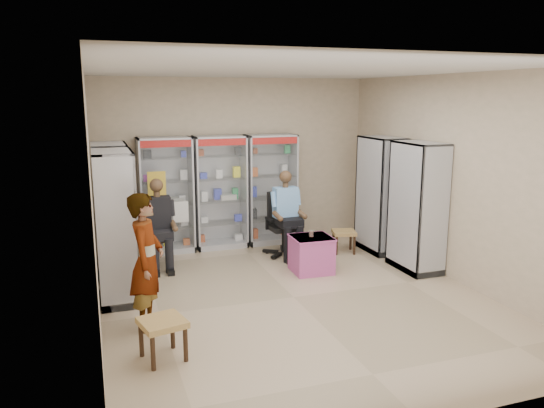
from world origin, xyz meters
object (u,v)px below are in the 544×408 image
object	(u,v)px
pink_trunk	(311,254)
woven_stool_a	(344,241)
cabinet_right_far	(380,195)
cabinet_right_near	(417,207)
cabinet_back_left	(166,196)
cabinet_back_mid	(220,192)
cabinet_left_near	(116,227)
woven_stool_b	(163,339)
cabinet_back_right	(271,189)
office_chair	(284,224)
wooden_chair	(158,237)
cabinet_left_far	(112,210)
seated_shopkeeper	(285,216)
standing_man	(147,261)

from	to	relation	value
pink_trunk	woven_stool_a	xyz separation A→B (m)	(0.95, 0.78, -0.09)
cabinet_right_far	pink_trunk	world-z (taller)	cabinet_right_far
cabinet_right_near	cabinet_back_left	bearing A→B (deg)	57.72
cabinet_back_left	cabinet_back_mid	size ratio (longest dim) A/B	1.00
cabinet_back_mid	cabinet_left_near	size ratio (longest dim) A/B	1.00
cabinet_left_near	woven_stool_b	xyz separation A→B (m)	(0.33, -1.86, -0.78)
cabinet_back_right	office_chair	xyz separation A→B (m)	(-0.05, -0.84, -0.46)
cabinet_right_far	wooden_chair	distance (m)	3.84
cabinet_left_far	woven_stool_b	xyz separation A→B (m)	(0.33, -2.96, -0.78)
office_chair	pink_trunk	size ratio (longest dim) A/B	1.85
cabinet_left_far	woven_stool_a	size ratio (longest dim) A/B	5.19
cabinet_left_near	seated_shopkeeper	size ratio (longest dim) A/B	1.45
cabinet_left_near	seated_shopkeeper	xyz separation A→B (m)	(2.78, 1.14, -0.31)
cabinet_back_mid	wooden_chair	world-z (taller)	cabinet_back_mid
cabinet_left_near	standing_man	bearing A→B (deg)	15.50
standing_man	woven_stool_a	bearing A→B (deg)	-40.71
office_chair	pink_trunk	world-z (taller)	office_chair
cabinet_right_near	woven_stool_a	world-z (taller)	cabinet_right_near
woven_stool_a	cabinet_right_near	bearing A→B (deg)	-61.74
cabinet_back_right	woven_stool_a	distance (m)	1.65
wooden_chair	pink_trunk	world-z (taller)	wooden_chair
cabinet_right_far	office_chair	size ratio (longest dim) A/B	1.85
cabinet_right_near	pink_trunk	bearing A→B (deg)	75.66
standing_man	seated_shopkeeper	bearing A→B (deg)	-29.46
wooden_chair	cabinet_right_near	bearing A→B (deg)	-21.64
cabinet_back_mid	pink_trunk	distance (m)	2.20
cabinet_right_near	cabinet_back_mid	bearing A→B (deg)	49.16
wooden_chair	woven_stool_b	bearing A→B (deg)	-96.32
cabinet_back_mid	woven_stool_b	xyz separation A→B (m)	(-1.55, -3.89, -0.78)
woven_stool_b	wooden_chair	bearing A→B (deg)	83.68
cabinet_back_mid	cabinet_back_left	bearing A→B (deg)	180.00
pink_trunk	cabinet_left_near	bearing A→B (deg)	-175.91
cabinet_back_right	cabinet_left_near	bearing A→B (deg)	-144.35
office_chair	woven_stool_b	bearing A→B (deg)	-131.46
cabinet_right_far	woven_stool_a	bearing A→B (deg)	82.24
woven_stool_a	standing_man	size ratio (longest dim) A/B	0.24
cabinet_right_far	cabinet_back_mid	bearing A→B (deg)	66.35
cabinet_back_right	wooden_chair	distance (m)	2.33
cabinet_back_mid	cabinet_back_right	size ratio (longest dim) A/B	1.00
wooden_chair	pink_trunk	distance (m)	2.46
seated_shopkeeper	standing_man	bearing A→B (deg)	-142.00
cabinet_left_near	seated_shopkeeper	bearing A→B (deg)	112.25
woven_stool_a	woven_stool_b	size ratio (longest dim) A/B	0.89
cabinet_right_near	pink_trunk	distance (m)	1.79
cabinet_right_far	pink_trunk	bearing A→B (deg)	113.65
cabinet_left_near	pink_trunk	world-z (taller)	cabinet_left_near
cabinet_right_far	cabinet_left_near	xyz separation A→B (m)	(-4.46, -0.90, 0.00)
cabinet_back_left	woven_stool_a	size ratio (longest dim) A/B	5.19
pink_trunk	woven_stool_b	world-z (taller)	pink_trunk
cabinet_right_far	cabinet_left_near	size ratio (longest dim) A/B	1.00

